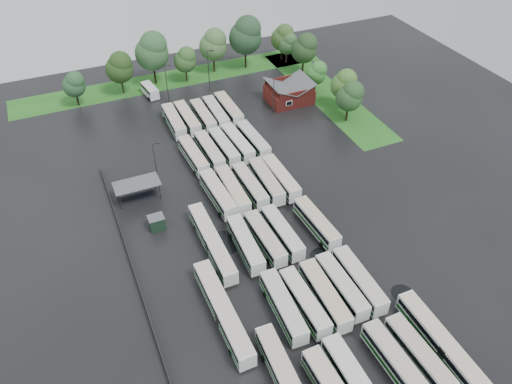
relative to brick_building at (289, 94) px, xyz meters
name	(u,v)px	position (x,y,z in m)	size (l,w,h in m)	color
ground	(274,250)	(-24.00, -42.77, -1.87)	(160.00, 160.00, 0.00)	black
brick_building	(289,94)	(0.00, 0.00, 0.00)	(10.07, 8.60, 5.39)	maroon
wash_shed	(137,185)	(-41.20, -20.74, 1.12)	(8.20, 4.20, 3.58)	#2D2D30
utility_hut	(157,223)	(-40.20, -30.17, -0.55)	(2.70, 2.20, 2.62)	black
grass_strip_north	(174,79)	(-22.00, 22.03, -1.86)	(80.00, 10.00, 0.01)	#24671B
grass_strip_east	(325,93)	(10.00, 0.03, -1.86)	(10.00, 50.00, 0.01)	#24671B
west_fence	(128,254)	(-46.20, -34.77, -1.27)	(0.10, 50.00, 1.20)	#2D2D30
bus_r0c1	(354,380)	(-25.22, -68.55, -0.01)	(2.62, 12.15, 3.38)	silver
bus_r0c3	(395,362)	(-18.93, -68.52, -0.06)	(2.77, 11.84, 3.28)	silver
bus_r0c4	(419,355)	(-15.48, -68.80, -0.09)	(2.82, 11.69, 3.23)	silver
bus_r1c0	(283,306)	(-28.29, -54.85, -0.03)	(3.04, 12.11, 3.34)	silver
bus_r1c1	(304,302)	(-25.15, -55.32, -0.08)	(2.65, 11.68, 3.24)	silver
bus_r1c2	(325,295)	(-21.92, -55.48, -0.01)	(2.92, 12.17, 3.37)	silver
bus_r1c3	(341,286)	(-18.79, -54.92, -0.07)	(2.54, 11.77, 3.27)	silver
bus_r1c4	(359,280)	(-15.79, -55.06, -0.03)	(2.71, 12.02, 3.34)	silver
bus_r2c0	(245,244)	(-28.46, -41.32, -0.07)	(2.94, 11.81, 3.26)	silver
bus_r2c1	(265,238)	(-25.05, -41.36, -0.10)	(2.78, 11.60, 3.21)	silver
bus_r2c2	(282,232)	(-21.85, -41.28, -0.09)	(2.71, 11.64, 3.23)	silver
bus_r2c4	(317,223)	(-15.54, -41.53, -0.10)	(2.98, 11.65, 3.21)	silver
bus_r3c0	(218,194)	(-28.21, -27.80, -0.02)	(3.04, 12.15, 3.36)	silver
bus_r3c1	(233,190)	(-25.39, -27.84, -0.01)	(2.70, 12.14, 3.37)	silver
bus_r3c2	(250,186)	(-21.94, -27.86, -0.08)	(2.70, 11.70, 3.24)	silver
bus_r3c3	(266,181)	(-18.66, -27.89, -0.03)	(2.84, 12.04, 3.34)	silver
bus_r3c4	(281,178)	(-15.79, -28.08, -0.02)	(2.72, 12.08, 3.35)	silver
bus_r4c0	(193,156)	(-28.53, -14.64, -0.08)	(2.98, 11.74, 3.24)	silver
bus_r4c1	(209,151)	(-25.08, -14.39, -0.07)	(2.73, 11.78, 3.26)	silver
bus_r4c2	(224,147)	(-21.88, -14.17, -0.10)	(2.85, 11.63, 3.22)	silver
bus_r4c3	(237,143)	(-18.86, -14.02, -0.03)	(3.11, 12.11, 3.34)	silver
bus_r4c4	(253,140)	(-15.49, -14.23, -0.04)	(3.04, 12.00, 3.31)	silver
bus_r5c0	(174,121)	(-28.40, -0.60, -0.07)	(2.67, 11.78, 3.27)	silver
bus_r5c1	(187,118)	(-25.37, -0.66, -0.05)	(2.72, 11.91, 3.30)	silver
bus_r5c2	(203,116)	(-21.82, -1.05, -0.10)	(2.51, 11.55, 3.21)	silver
bus_r5c3	(216,113)	(-18.80, -0.98, -0.07)	(2.66, 11.79, 3.27)	silver
bus_r5c4	(229,109)	(-15.59, -0.61, -0.01)	(2.66, 12.17, 3.38)	silver
artic_bus_west_b	(212,242)	(-33.27, -38.76, -0.08)	(2.48, 17.32, 3.21)	silver
artic_bus_west_c	(223,311)	(-36.45, -52.23, -0.02)	(2.77, 17.93, 3.32)	silver
artic_bus_east	(443,346)	(-11.70, -69.13, -0.08)	(2.52, 17.37, 3.22)	silver
minibus	(150,90)	(-29.63, 15.77, -0.38)	(3.12, 6.42, 2.69)	white
tree_north_0	(74,84)	(-46.16, 18.00, 3.67)	(5.21, 5.20, 8.61)	black
tree_north_1	(120,67)	(-35.21, 19.52, 5.08)	(6.52, 6.52, 10.80)	#34241B
tree_north_2	(152,51)	(-26.59, 21.52, 6.84)	(8.17, 8.17, 13.54)	black
tree_north_3	(186,59)	(-19.10, 19.45, 4.06)	(5.56, 5.56, 9.22)	#3A281C
tree_north_4	(214,44)	(-10.79, 21.75, 5.67)	(7.07, 7.07, 11.71)	#301D11
tree_north_5	(246,35)	(-2.31, 20.65, 7.14)	(8.45, 8.45, 13.99)	black
tree_north_6	(283,37)	(8.52, 21.18, 4.55)	(6.02, 6.02, 9.97)	black
tree_east_0	(350,96)	(8.14, -13.15, 4.38)	(5.87, 5.87, 9.72)	black
tree_east_1	(344,84)	(9.90, -7.78, 4.42)	(5.90, 5.90, 9.78)	black
tree_east_2	(317,72)	(7.92, 1.34, 3.41)	(4.95, 4.95, 8.20)	black
tree_east_3	(305,48)	(10.02, 11.59, 5.10)	(6.54, 6.54, 10.83)	black
tree_east_4	(288,43)	(8.99, 19.23, 3.48)	(5.02, 5.02, 8.32)	#30231A
lamp_post_ne	(274,93)	(-5.91, -4.05, 3.67)	(1.47, 0.29, 9.54)	#2D2D30
lamp_post_nw	(156,161)	(-36.74, -18.54, 3.56)	(1.44, 0.28, 9.35)	#2D2D30
lamp_post_back_w	(167,81)	(-26.23, 11.21, 3.52)	(1.43, 0.28, 9.28)	#2D2D30
lamp_post_back_e	(209,68)	(-15.40, 12.58, 4.16)	(1.60, 0.31, 10.38)	#2D2D30
puddle_0	(328,357)	(-25.76, -63.47, -1.86)	(4.71, 4.71, 0.01)	black
puddle_1	(393,351)	(-17.25, -66.17, -1.86)	(3.33, 3.33, 0.01)	black
puddle_2	(223,243)	(-31.22, -38.03, -1.86)	(5.97, 5.97, 0.01)	black
puddle_3	(323,257)	(-17.44, -47.40, -1.86)	(4.34, 4.34, 0.01)	black
puddle_4	(402,293)	(-10.15, -58.62, -1.86)	(3.43, 3.43, 0.01)	black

